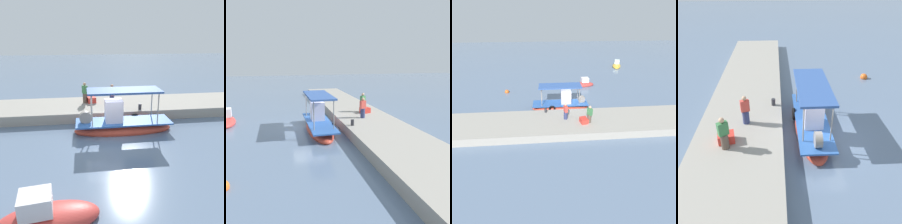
{
  "view_description": "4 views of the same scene",
  "coord_description": "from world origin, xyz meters",
  "views": [
    {
      "loc": [
        1.31,
        12.82,
        6.08
      ],
      "look_at": [
        -0.73,
        -2.52,
        0.7
      ],
      "focal_mm": 35.97,
      "sensor_mm": 36.0,
      "label": 1
    },
    {
      "loc": [
        -18.28,
        2.25,
        5.41
      ],
      "look_at": [
        -0.55,
        -2.31,
        1.23
      ],
      "focal_mm": 37.86,
      "sensor_mm": 36.0,
      "label": 2
    },
    {
      "loc": [
        -2.32,
        -18.65,
        9.42
      ],
      "look_at": [
        -1.03,
        -3.29,
        0.96
      ],
      "focal_mm": 28.1,
      "sensor_mm": 36.0,
      "label": 3
    },
    {
      "loc": [
        10.53,
        -2.5,
        8.24
      ],
      "look_at": [
        -1.83,
        -1.81,
        0.83
      ],
      "focal_mm": 39.69,
      "sensor_mm": 36.0,
      "label": 4
    }
  ],
  "objects": [
    {
      "name": "main_fishing_boat",
      "position": [
        -1.13,
        -0.64,
        0.5
      ],
      "size": [
        6.44,
        1.91,
        3.16
      ],
      "color": "#C2402E",
      "rests_on": "ground_plane"
    },
    {
      "name": "fisherman_near_bollard",
      "position": [
        -0.95,
        -4.25,
        1.48
      ],
      "size": [
        0.46,
        0.52,
        1.64
      ],
      "color": "navy",
      "rests_on": "dock_quay"
    },
    {
      "name": "moored_boat_near",
      "position": [
        2.7,
        6.62,
        0.25
      ],
      "size": [
        3.66,
        1.91,
        1.51
      ],
      "color": "#C73C37",
      "rests_on": "ground_plane"
    },
    {
      "name": "dock_quay",
      "position": [
        0.0,
        -4.56,
        0.37
      ],
      "size": [
        36.0,
        4.54,
        0.74
      ],
      "primitive_type": "cube",
      "color": "#9B968B",
      "rests_on": "ground_plane"
    },
    {
      "name": "ground_plane",
      "position": [
        0.0,
        0.0,
        0.0
      ],
      "size": [
        120.0,
        120.0,
        0.0
      ],
      "primitive_type": "plane",
      "color": "slate"
    },
    {
      "name": "fisherman_by_crate",
      "position": [
        1.17,
        -5.03,
        1.5
      ],
      "size": [
        0.52,
        0.54,
        1.68
      ],
      "color": "brown",
      "rests_on": "dock_quay"
    },
    {
      "name": "cargo_crate",
      "position": [
        0.66,
        -5.07,
        0.97
      ],
      "size": [
        0.78,
        0.9,
        0.46
      ],
      "primitive_type": "cube",
      "rotation": [
        0.0,
        0.0,
        1.78
      ],
      "color": "red",
      "rests_on": "dock_quay"
    },
    {
      "name": "mooring_bollard",
      "position": [
        -2.87,
        -2.78,
        0.95
      ],
      "size": [
        0.24,
        0.24,
        0.42
      ],
      "primitive_type": "cylinder",
      "color": "#2D2D33",
      "rests_on": "dock_quay"
    }
  ]
}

